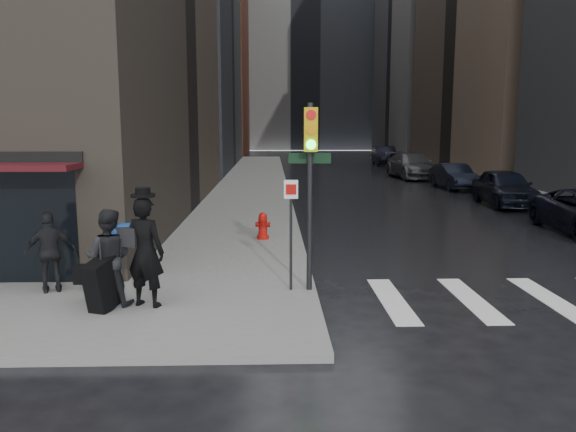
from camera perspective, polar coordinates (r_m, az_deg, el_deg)
name	(u,v)px	position (r m, az deg, el deg)	size (l,w,h in m)	color
ground	(212,319)	(10.41, -7.76, -10.30)	(140.00, 140.00, 0.00)	black
sidewalk_left	(255,178)	(36.93, -3.40, 3.86)	(4.00, 50.00, 0.15)	slate
sidewalk_right	(458,178)	(38.95, 16.92, 3.75)	(3.00, 50.00, 0.15)	slate
bldg_left_far	(156,48)	(73.75, -13.25, 16.32)	(22.00, 20.00, 26.00)	#592B1E
bldg_right_far	(482,49)	(72.76, 19.08, 15.78)	(22.00, 20.00, 25.00)	#65635E
bldg_distant	(303,42)	(88.79, 1.55, 17.24)	(40.00, 12.00, 32.00)	#65635E
man_overcoat	(136,257)	(10.61, -15.15, -4.01)	(1.46, 1.03, 2.24)	black
man_jeans	(108,257)	(10.89, -17.80, -4.01)	(1.29, 0.69, 1.81)	black
man_greycoat	(51,252)	(12.16, -22.98, -3.39)	(1.04, 0.71, 1.63)	black
traffic_light	(308,172)	(11.04, 2.09, 4.53)	(0.94, 0.42, 3.74)	black
fire_hydrant	(263,227)	(16.56, -2.57, -1.13)	(0.44, 0.35, 0.79)	#B2100A
parked_car_1	(505,187)	(26.27, 21.16, 2.72)	(1.89, 4.70, 1.60)	black
parked_car_2	(454,176)	(32.44, 16.50, 3.88)	(1.48, 4.24, 1.40)	black
parked_car_3	(412,166)	(38.58, 12.45, 5.03)	(2.35, 5.79, 1.68)	#4C4B50
parked_car_4	(402,160)	(45.22, 11.52, 5.55)	(1.84, 4.56, 1.56)	black
parked_car_5	(384,155)	(51.67, 9.77, 6.08)	(1.76, 5.06, 1.67)	black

